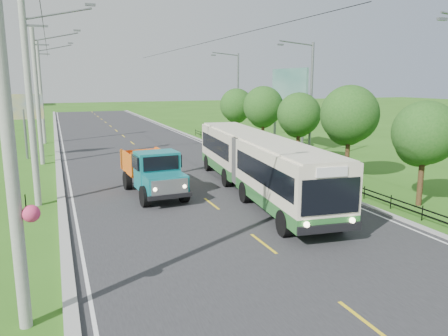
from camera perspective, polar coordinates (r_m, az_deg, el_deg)
ground at (r=17.30m, az=5.16°, el=-9.85°), size 240.00×240.00×0.00m
road at (r=35.72m, az=-9.21°, el=1.15°), size 14.00×120.00×0.02m
curb_left at (r=34.96m, az=-20.82°, el=0.44°), size 0.40×120.00×0.15m
curb_right at (r=37.81m, az=1.44°, el=1.92°), size 0.30×120.00×0.10m
edge_line_left at (r=34.98m, az=-19.91°, el=0.42°), size 0.12×120.00×0.00m
edge_line_right at (r=37.63m, az=0.74°, el=1.83°), size 0.12×120.00×0.00m
centre_dash at (r=17.29m, az=5.16°, el=-9.78°), size 0.12×2.20×0.00m
railing_right at (r=32.79m, az=6.86°, el=0.82°), size 0.04×40.00×0.60m
pole_nearest at (r=11.53m, az=-26.09°, el=3.71°), size 3.51×0.44×10.00m
pole_near at (r=23.46m, az=-23.92°, el=7.58°), size 3.51×0.32×10.00m
pole_mid at (r=35.45m, az=-23.15°, el=8.59°), size 3.51×0.32×10.00m
pole_far at (r=47.44m, az=-22.77°, el=9.09°), size 3.51×0.32×10.00m
tree_second at (r=23.96m, az=24.58°, el=3.80°), size 3.18×3.26×5.30m
tree_third at (r=28.40m, az=15.98°, el=6.36°), size 3.60×3.62×6.00m
tree_fourth at (r=33.39m, az=9.71°, el=6.62°), size 3.24×3.31×5.40m
tree_fifth at (r=38.63m, az=5.13°, el=7.75°), size 3.48×3.52×5.80m
tree_back at (r=44.09m, az=1.64°, el=7.97°), size 3.30×3.36×5.50m
streetlight_mid at (r=33.60m, az=11.07°, el=8.85°), size 3.02×0.20×9.07m
streetlight_far at (r=46.05m, az=1.65°, el=9.67°), size 3.02×0.20×9.07m
planter_near at (r=26.52m, az=16.15°, el=-2.09°), size 0.64×0.64×0.67m
planter_mid at (r=33.07m, az=7.78°, el=0.86°), size 0.64×0.64×0.67m
planter_far at (r=40.16m, az=2.25°, el=2.80°), size 0.64×0.64×0.67m
billboard_left at (r=38.55m, az=-24.74°, el=6.78°), size 3.00×0.20×5.20m
billboard_right at (r=39.59m, az=8.48°, el=9.92°), size 0.24×6.00×7.30m
bus at (r=24.19m, az=4.39°, el=1.01°), size 4.39×16.68×3.18m
dump_truck at (r=24.31m, az=-9.28°, el=-0.18°), size 2.71×6.22×2.56m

